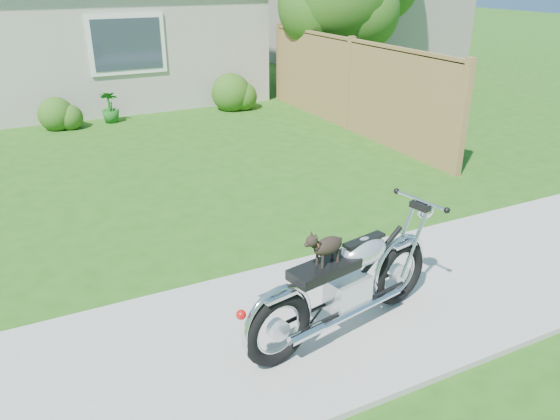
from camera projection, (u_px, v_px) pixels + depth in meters
The scene contains 5 objects.
ground at pixel (79, 392), 4.38m from camera, with size 80.00×80.00×0.00m, color #235114.
sidewalk at pixel (79, 390), 4.37m from camera, with size 24.00×2.20×0.04m, color #9E9B93.
fence at pixel (350, 84), 11.29m from camera, with size 0.12×6.62×1.90m.
potted_plant_right at pixel (110, 107), 12.01m from camera, with size 0.39×0.39×0.69m, color #195C19.
motorcycle_with_dog at pixel (349, 282), 4.90m from camera, with size 2.20×0.75×1.10m.
Camera 1 is at (-0.09, -3.78, 3.10)m, focal length 35.00 mm.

